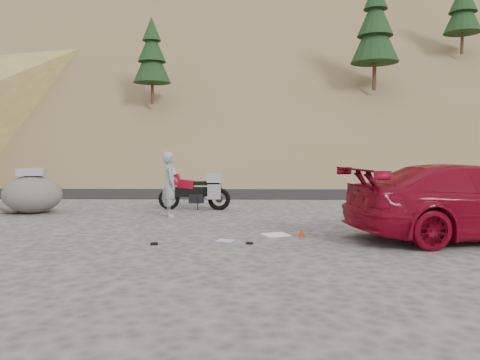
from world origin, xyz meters
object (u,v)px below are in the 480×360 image
(red_car, at_px, (473,239))
(motorcycle, at_px, (198,191))
(man, at_px, (170,217))
(boulder, at_px, (32,194))

(red_car, bearing_deg, motorcycle, 43.86)
(man, bearing_deg, boulder, 62.31)
(red_car, bearing_deg, boulder, 61.25)
(motorcycle, xyz_separation_m, red_car, (6.05, -4.33, -0.54))
(motorcycle, relative_size, boulder, 1.30)
(motorcycle, bearing_deg, red_car, -35.74)
(red_car, xyz_separation_m, boulder, (-10.60, 3.48, 0.54))
(man, xyz_separation_m, red_car, (6.62, -2.84, 0.00))
(motorcycle, height_order, man, motorcycle)
(motorcycle, height_order, red_car, motorcycle)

